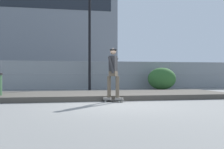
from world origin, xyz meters
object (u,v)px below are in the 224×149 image
Objects in this scene: parked_car_mid at (135,76)px; shrub_left at (162,79)px; skater at (113,71)px; shrub_center at (161,83)px; skateboard at (113,100)px; street_lamp at (90,22)px; parked_car_near at (53,76)px; parked_car_far at (203,76)px.

parked_car_mid reaches higher than shrub_left.
shrub_center is (4.38, 6.70, -0.68)m from skater.
street_lamp is (-0.26, 6.73, 4.18)m from skateboard.
parked_car_far is at bearing -0.36° from parked_car_near.
street_lamp is 5.82m from shrub_left.
street_lamp is 5.99m from shrub_center.
skateboard is at bearing -87.82° from street_lamp.
parked_car_near is 8.40m from shrub_center.
skateboard is 11.59m from parked_car_mid.
shrub_left is at bearing -82.94° from parked_car_mid.
skater is 0.41× the size of parked_car_mid.
shrub_left is (4.62, -0.27, -3.53)m from street_lamp.
parked_car_mid is 4.28m from shrub_center.
parked_car_far is at bearing 23.01° from street_lamp.
skateboard is 0.18× the size of parked_car_mid.
parked_car_mid is 4.50m from shrub_left.
parked_car_mid is (4.07, 4.19, -3.40)m from street_lamp.
street_lamp is 11.61m from parked_car_far.
parked_car_near is at bearing 179.64° from parked_car_far.
street_lamp is 6.00× the size of shrub_center.
skater is 7.43m from street_lamp.
skater is at bearing -109.23° from parked_car_mid.
parked_car_near reaches higher than shrub_left.
skater reaches higher than shrub_center.
shrub_center is (4.63, -0.03, -3.80)m from street_lamp.
parked_car_far is 3.90× the size of shrub_center.
parked_car_near is at bearing 147.96° from shrub_center.
parked_car_far is (10.22, 4.34, -3.40)m from street_lamp.
parked_car_far is at bearing 1.39° from parked_car_mid.
parked_car_near is at bearing 177.99° from parked_car_mid.
shrub_left is at bearing -92.98° from shrub_center.
street_lamp is 3.73× the size of shrub_left.
street_lamp reaches higher than skateboard.
parked_car_mid is at bearing 97.06° from shrub_left.
street_lamp is at bearing 179.65° from shrub_center.
parked_car_far reaches higher than shrub_left.
skater is at bearing -76.22° from parked_car_near.
street_lamp is at bearing -134.14° from parked_car_mid.
skater is at bearing -87.82° from street_lamp.
skater is 1.00× the size of shrub_left.
parked_car_far is 7.11m from shrub_center.
parked_car_near and parked_car_mid have the same top height.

